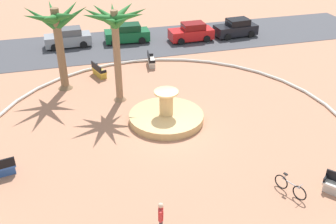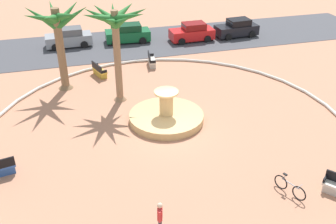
{
  "view_description": "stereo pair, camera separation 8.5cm",
  "coord_description": "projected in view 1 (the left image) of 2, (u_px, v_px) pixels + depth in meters",
  "views": [
    {
      "loc": [
        -5.21,
        -18.64,
        12.25
      ],
      "look_at": [
        0.04,
        0.31,
        1.0
      ],
      "focal_mm": 41.79,
      "sensor_mm": 36.0,
      "label": 1
    },
    {
      "loc": [
        -5.13,
        -18.67,
        12.25
      ],
      "look_at": [
        0.04,
        0.31,
        1.0
      ],
      "focal_mm": 41.79,
      "sensor_mm": 36.0,
      "label": 2
    }
  ],
  "objects": [
    {
      "name": "bench_southeast",
      "position": [
        99.0,
        72.0,
        29.26
      ],
      "size": [
        0.99,
        1.68,
        1.0
      ],
      "color": "gold",
      "rests_on": "ground"
    },
    {
      "name": "fountain",
      "position": [
        166.0,
        116.0,
        23.63
      ],
      "size": [
        4.51,
        4.51,
        1.99
      ],
      "color": "tan",
      "rests_on": "ground"
    },
    {
      "name": "parked_car_rightmost",
      "position": [
        236.0,
        28.0,
        36.99
      ],
      "size": [
        4.11,
        2.14,
        1.67
      ],
      "color": "black",
      "rests_on": "ground"
    },
    {
      "name": "parked_car_second",
      "position": [
        127.0,
        34.0,
        35.57
      ],
      "size": [
        4.07,
        2.06,
        1.67
      ],
      "color": "#145B2D",
      "rests_on": "ground"
    },
    {
      "name": "parked_car_third",
      "position": [
        191.0,
        32.0,
        35.91
      ],
      "size": [
        4.04,
        1.99,
        1.67
      ],
      "color": "red",
      "rests_on": "ground"
    },
    {
      "name": "palm_tree_by_curb",
      "position": [
        57.0,
        29.0,
        25.44
      ],
      "size": [
        4.32,
        4.59,
        5.94
      ],
      "color": "brown",
      "rests_on": "ground"
    },
    {
      "name": "bicycle_red_frame",
      "position": [
        290.0,
        187.0,
        17.89
      ],
      "size": [
        0.76,
        1.6,
        0.94
      ],
      "color": "black",
      "rests_on": "ground"
    },
    {
      "name": "plaza_curb",
      "position": [
        169.0,
        128.0,
        22.84
      ],
      "size": [
        21.33,
        21.33,
        0.2
      ],
      "primitive_type": "torus",
      "color": "silver",
      "rests_on": "ground"
    },
    {
      "name": "person_cyclist_photo",
      "position": [
        161.0,
        217.0,
        15.52
      ],
      "size": [
        0.29,
        0.51,
        1.63
      ],
      "color": "#33333D",
      "rests_on": "ground"
    },
    {
      "name": "parked_car_leftmost",
      "position": [
        68.0,
        38.0,
        34.56
      ],
      "size": [
        4.05,
        2.01,
        1.67
      ],
      "color": "gray",
      "rests_on": "ground"
    },
    {
      "name": "ground_plane",
      "position": [
        169.0,
        129.0,
        22.88
      ],
      "size": [
        80.0,
        80.0,
        0.0
      ],
      "primitive_type": "plane",
      "color": "tan"
    },
    {
      "name": "street_asphalt",
      "position": [
        124.0,
        44.0,
        35.48
      ],
      "size": [
        48.0,
        8.0,
        0.03
      ],
      "primitive_type": "cube",
      "color": "#424247",
      "rests_on": "ground"
    },
    {
      "name": "palm_tree_near_fountain",
      "position": [
        115.0,
        28.0,
        23.67
      ],
      "size": [
        4.09,
        3.89,
        6.28
      ],
      "color": "#8E6B4C",
      "rests_on": "ground"
    },
    {
      "name": "bench_east",
      "position": [
        151.0,
        61.0,
        31.0
      ],
      "size": [
        0.7,
        1.65,
        1.0
      ],
      "color": "beige",
      "rests_on": "ground"
    }
  ]
}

